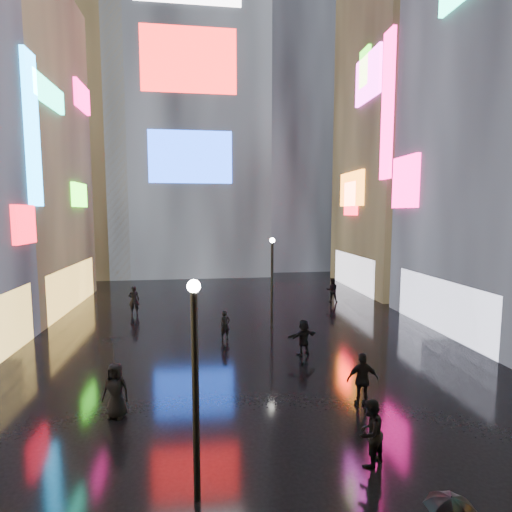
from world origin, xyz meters
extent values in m
plane|color=black|center=(0.00, 20.00, 0.00)|extent=(140.00, 140.00, 0.00)
cube|color=#FF0C20|center=(-10.85, 18.32, 6.06)|extent=(0.25, 2.24, 1.94)
cube|color=#149DFF|center=(-10.85, 20.00, 11.00)|extent=(0.25, 1.40, 8.00)
cube|color=#FFC659|center=(-11.10, 26.00, 1.50)|extent=(0.20, 10.00, 3.00)
cube|color=#3AF11A|center=(-10.85, 27.82, 7.91)|extent=(0.25, 3.00, 1.71)
cube|color=#1AFFBF|center=(-10.85, 22.61, 13.61)|extent=(0.25, 4.84, 1.37)
cube|color=#FF0C74|center=(-10.85, 29.70, 15.31)|extent=(0.25, 3.32, 1.94)
cube|color=white|center=(11.10, 17.00, 1.50)|extent=(0.20, 9.00, 3.00)
cube|color=#FF0C74|center=(10.85, 21.12, 8.58)|extent=(0.25, 2.99, 3.26)
cube|color=#FF0C74|center=(10.85, 24.00, 14.00)|extent=(0.25, 1.40, 10.00)
cube|color=black|center=(16.00, 30.00, 14.00)|extent=(10.00, 12.00, 28.00)
cube|color=white|center=(11.10, 30.00, 1.50)|extent=(0.20, 9.00, 3.00)
cube|color=orange|center=(10.85, 30.32, 8.66)|extent=(0.25, 4.92, 2.91)
cube|color=#FF32EA|center=(10.85, 27.51, 17.02)|extent=(0.25, 4.36, 3.46)
cube|color=#FF0C20|center=(10.85, 30.44, 7.84)|extent=(0.25, 2.63, 2.87)
cube|color=#3AF11A|center=(10.85, 28.19, 17.94)|extent=(0.25, 1.69, 2.90)
cube|color=black|center=(-3.00, 44.00, 21.00)|extent=(16.00, 14.00, 42.00)
cube|color=#FF1414|center=(-3.00, 36.90, 21.00)|extent=(9.00, 0.20, 6.00)
cube|color=#194CFF|center=(-3.00, 36.90, 12.00)|extent=(8.00, 0.20, 5.00)
cube|color=black|center=(9.00, 46.00, 17.00)|extent=(12.00, 12.00, 34.00)
cube|color=black|center=(-14.00, 42.00, 13.00)|extent=(10.00, 10.00, 26.00)
cylinder|color=black|center=(-2.25, 5.70, 2.50)|extent=(0.16, 0.16, 5.00)
sphere|color=white|center=(-2.25, 5.70, 5.05)|extent=(0.30, 0.30, 0.30)
cylinder|color=black|center=(1.99, 19.61, 2.50)|extent=(0.16, 0.16, 5.00)
sphere|color=white|center=(1.99, 19.61, 5.05)|extent=(0.30, 0.30, 0.30)
imported|color=black|center=(2.27, 6.40, 0.89)|extent=(1.10, 1.05, 1.78)
imported|color=black|center=(3.37, 9.51, 0.94)|extent=(1.13, 0.55, 1.87)
imported|color=black|center=(-4.90, 9.86, 0.90)|extent=(1.00, 0.77, 1.81)
imported|color=black|center=(2.61, 14.61, 0.84)|extent=(1.64, 1.01, 1.69)
imported|color=black|center=(-0.90, 17.37, 0.77)|extent=(0.67, 0.58, 1.54)
imported|color=black|center=(7.53, 25.14, 0.90)|extent=(1.00, 0.85, 1.80)
imported|color=black|center=(-4.90, 9.86, 2.26)|extent=(1.26, 1.24, 0.90)
imported|color=black|center=(-6.52, 23.49, 0.94)|extent=(0.71, 0.49, 1.87)
camera|label=1|loc=(-2.06, -3.05, 6.67)|focal=28.00mm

